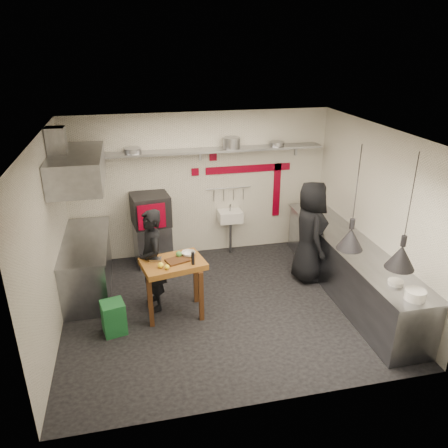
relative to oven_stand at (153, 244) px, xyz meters
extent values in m
plane|color=black|center=(1.00, -1.79, -0.40)|extent=(5.00, 5.00, 0.00)
plane|color=beige|center=(1.00, -1.79, 2.40)|extent=(5.00, 5.00, 0.00)
cube|color=silver|center=(1.00, 0.31, 1.00)|extent=(5.00, 0.04, 2.80)
cube|color=silver|center=(1.00, -3.89, 1.00)|extent=(5.00, 0.04, 2.80)
cube|color=silver|center=(-1.50, -1.79, 1.00)|extent=(0.04, 4.20, 2.80)
cube|color=silver|center=(3.50, -1.79, 1.00)|extent=(0.04, 4.20, 2.80)
cube|color=maroon|center=(1.95, 0.29, 1.28)|extent=(1.70, 0.02, 0.14)
cube|color=maroon|center=(2.55, 0.29, 0.80)|extent=(0.14, 0.02, 1.10)
cube|color=maroon|center=(1.25, 0.29, 1.55)|extent=(0.14, 0.02, 0.14)
cube|color=maroon|center=(0.90, 0.29, 1.28)|extent=(0.14, 0.02, 0.14)
cube|color=gray|center=(1.00, 0.13, 1.72)|extent=(4.60, 0.34, 0.04)
cube|color=gray|center=(-0.90, 0.28, 1.62)|extent=(0.04, 0.06, 0.24)
cube|color=gray|center=(1.00, 0.28, 1.62)|extent=(0.04, 0.06, 0.24)
cube|color=gray|center=(2.90, 0.28, 1.62)|extent=(0.04, 0.06, 0.24)
cylinder|color=gray|center=(-0.24, 0.13, 1.79)|extent=(0.35, 0.35, 0.09)
cylinder|color=gray|center=(-0.20, 0.13, 1.78)|extent=(0.29, 0.29, 0.07)
cylinder|color=gray|center=(1.57, 0.13, 1.84)|extent=(0.37, 0.37, 0.20)
cylinder|color=gray|center=(2.45, 0.13, 1.78)|extent=(0.37, 0.37, 0.08)
cube|color=gray|center=(0.00, 0.00, 0.00)|extent=(0.72, 0.67, 0.80)
cube|color=black|center=(0.00, 0.02, 0.69)|extent=(0.75, 0.71, 0.58)
cube|color=maroon|center=(0.00, -0.34, 0.69)|extent=(0.50, 0.10, 0.46)
cube|color=black|center=(0.06, -0.30, 0.69)|extent=(0.37, 0.07, 0.34)
cube|color=silver|center=(1.55, 0.13, 0.38)|extent=(0.46, 0.34, 0.22)
cylinder|color=gray|center=(1.55, 0.13, 0.56)|extent=(0.03, 0.03, 0.14)
cylinder|color=gray|center=(1.55, 0.09, -0.06)|extent=(0.06, 0.06, 0.66)
cylinder|color=gray|center=(1.55, 0.27, 0.92)|extent=(0.90, 0.02, 0.02)
cube|color=gray|center=(3.15, -1.79, 0.05)|extent=(0.70, 3.80, 0.90)
cube|color=gray|center=(3.15, -1.79, 0.52)|extent=(0.76, 3.90, 0.03)
cylinder|color=silver|center=(3.12, -3.52, 0.60)|extent=(0.33, 0.33, 0.13)
cylinder|color=silver|center=(3.10, -3.13, 0.56)|extent=(0.25, 0.25, 0.05)
cube|color=gray|center=(-1.15, -0.74, 0.05)|extent=(0.70, 1.90, 0.90)
cube|color=gray|center=(-1.15, -0.74, 0.52)|extent=(0.76, 2.00, 0.03)
cube|color=gray|center=(-1.10, -0.74, 1.75)|extent=(0.78, 1.60, 0.50)
cube|color=gray|center=(-1.35, -0.74, 2.15)|extent=(0.28, 0.28, 0.50)
cube|color=#185929|center=(-0.72, -2.09, -0.15)|extent=(0.38, 0.38, 0.50)
cube|color=#472813|center=(0.28, -1.80, 0.53)|extent=(0.39, 0.33, 0.02)
cylinder|color=black|center=(0.49, -1.96, 0.62)|extent=(0.06, 0.06, 0.20)
sphere|color=yellow|center=(0.02, -1.96, 0.56)|extent=(0.11, 0.11, 0.09)
sphere|color=yellow|center=(0.10, -2.03, 0.56)|extent=(0.09, 0.09, 0.07)
sphere|color=#428036|center=(0.32, -1.68, 0.57)|extent=(0.12, 0.12, 0.09)
cube|color=gray|center=(-0.04, -1.70, 0.54)|extent=(0.20, 0.15, 0.03)
imported|color=silver|center=(0.46, -1.67, 0.55)|extent=(0.21, 0.21, 0.07)
imported|color=black|center=(-0.09, -1.53, 0.43)|extent=(0.51, 0.67, 1.66)
imported|color=black|center=(2.67, -1.20, 0.51)|extent=(0.65, 0.94, 1.82)
camera|label=1|loc=(-0.29, -7.65, 3.59)|focal=35.00mm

